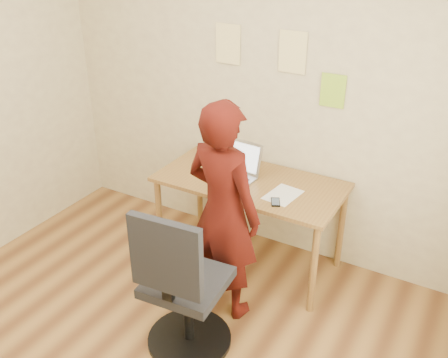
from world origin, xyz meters
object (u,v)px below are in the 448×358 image
Objects in this scene: laptop at (233,171)px; person at (223,212)px; phone at (275,202)px; desk at (250,190)px; office_chair at (182,293)px.

laptop is 0.25× the size of person.
phone is at bearing -114.12° from person.
person is at bearing -81.62° from desk.
office_chair is at bearing -73.22° from laptop.
person is (-0.22, -0.34, 0.03)m from phone.
desk is at bearing 118.52° from phone.
phone is at bearing -34.60° from desk.
desk is 10.57× the size of phone.
phone is 0.41m from person.
laptop reaches higher than phone.
office_chair is at bearing -132.29° from phone.
office_chair reaches higher than laptop.
office_chair reaches higher than desk.
phone is at bearing -18.56° from laptop.
laptop is 2.91× the size of phone.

